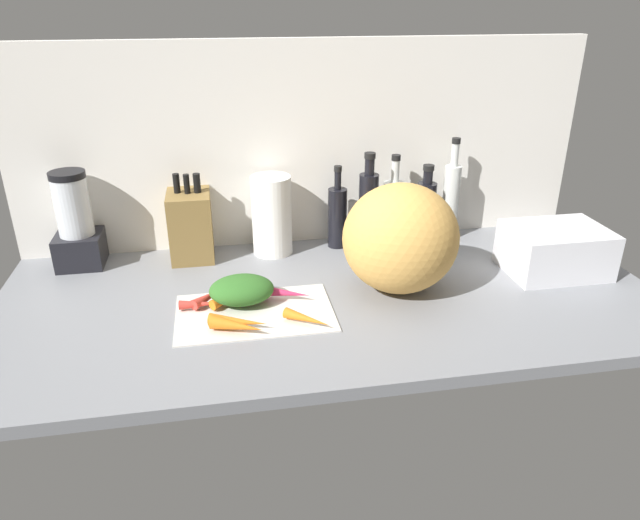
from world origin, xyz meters
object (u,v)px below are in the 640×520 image
Objects in this scene: cutting_board at (255,312)px; bottle_1 at (368,209)px; winter_squash at (401,239)px; carrot_4 at (280,292)px; bottle_3 at (425,210)px; paper_towel_roll at (272,215)px; carrot_0 at (202,304)px; knife_block at (191,225)px; blender_appliance at (76,226)px; bottle_2 at (393,210)px; bottle_0 at (337,216)px; dish_rack at (555,250)px; carrot_5 at (238,322)px; bottle_4 at (451,199)px; carrot_3 at (237,326)px; carrot_1 at (209,296)px; carrot_6 at (307,319)px; carrot_2 at (230,297)px.

cutting_board is 51.68cm from bottle_1.
winter_squash is 27.61cm from bottle_1.
carrot_4 is 0.62× the size of bottle_3.
carrot_0 is at bearing -122.61° from paper_towel_roll.
knife_block is 23.58cm from paper_towel_roll.
blender_appliance is (-53.40, 32.10, 9.35)cm from carrot_4.
bottle_2 is (7.74, 31.68, -3.93)cm from winter_squash.
blender_appliance is at bearing 177.89° from bottle_1.
bottle_1 is at bearing -22.45° from bottle_0.
paper_towel_roll is at bearing 160.29° from dish_rack.
carrot_5 is at bearing -137.94° from bottle_2.
bottle_2 is (37.63, 1.90, -1.45)cm from paper_towel_roll.
carrot_0 is at bearing -176.59° from winter_squash.
bottle_4 is at bearing 9.93° from bottle_3.
dish_rack is at bearing 3.12° from carrot_4.
carrot_4 is at bearing -55.40° from knife_block.
carrot_3 is 84.21cm from bottle_4.
carrot_3 is at bearing -105.89° from paper_towel_roll.
carrot_1 is 31.17cm from knife_block.
carrot_6 is 0.47× the size of bottle_0.
paper_towel_roll reaches higher than carrot_1.
winter_squash reaches higher than bottle_0.
bottle_1 is at bearing 29.39° from carrot_1.
bottle_3 is at bearing -0.46° from knife_block.
bottle_1 is 1.08× the size of bottle_2.
winter_squash reaches higher than carrot_1.
carrot_5 is 0.55× the size of bottle_0.
carrot_0 is at bearing -154.23° from bottle_3.
carrot_0 is 0.41× the size of dish_rack.
carrot_5 reaches higher than carrot_2.
carrot_2 is 0.76× the size of carrot_4.
carrot_5 is 0.55× the size of knife_block.
winter_squash is 61.66cm from knife_block.
carrot_2 is 47.20cm from bottle_0.
carrot_3 is at bearing -116.85° from cutting_board.
bottle_4 reaches higher than cutting_board.
cutting_board is 1.55× the size of bottle_3.
carrot_0 is 0.93× the size of carrot_2.
cutting_board is 75.75cm from bottle_4.
carrot_4 is 0.51× the size of bottle_1.
carrot_2 is (7.09, 2.07, 0.15)cm from carrot_0.
carrot_6 is 0.37× the size of bottle_4.
bottle_4 is at bearing 50.37° from winter_squash.
carrot_6 is at bearing -34.97° from carrot_1.
carrot_3 is 0.46× the size of blender_appliance.
bottle_4 is (26.07, 31.48, -1.41)cm from winter_squash.
bottle_0 is (-9.96, 31.06, -4.48)cm from winter_squash.
carrot_6 is 0.40× the size of bottle_1.
winter_squash reaches higher than dish_rack.
carrot_4 is (19.59, 1.53, 0.56)cm from carrot_0.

